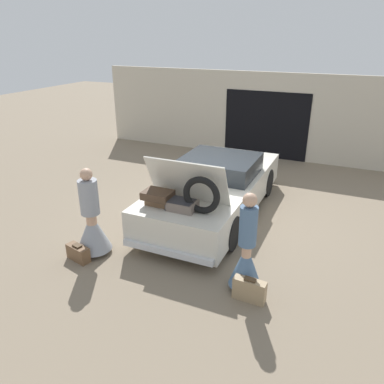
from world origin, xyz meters
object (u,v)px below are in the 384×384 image
(person_left, at_px, (92,224))
(suitcase_beside_right_person, at_px, (249,290))
(suitcase_beside_left_person, at_px, (78,253))
(person_right, at_px, (246,256))
(car, at_px, (215,188))

(person_left, bearing_deg, suitcase_beside_right_person, 81.09)
(person_left, height_order, suitcase_beside_left_person, person_left)
(suitcase_beside_left_person, xyz_separation_m, suitcase_beside_right_person, (3.23, 0.19, 0.04))
(person_left, relative_size, person_right, 1.00)
(car, xyz_separation_m, suitcase_beside_left_person, (-1.59, -2.95, -0.46))
(person_right, relative_size, suitcase_beside_right_person, 3.24)
(suitcase_beside_right_person, bearing_deg, person_left, 177.07)
(person_left, bearing_deg, suitcase_beside_left_person, -22.32)
(car, height_order, suitcase_beside_left_person, car)
(person_left, xyz_separation_m, suitcase_beside_left_person, (-0.10, -0.35, -0.46))
(car, distance_m, person_right, 2.91)
(car, height_order, person_right, car)
(car, height_order, person_left, car)
(suitcase_beside_left_person, bearing_deg, suitcase_beside_right_person, 3.38)
(person_right, xyz_separation_m, suitcase_beside_left_person, (-3.08, -0.45, -0.47))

